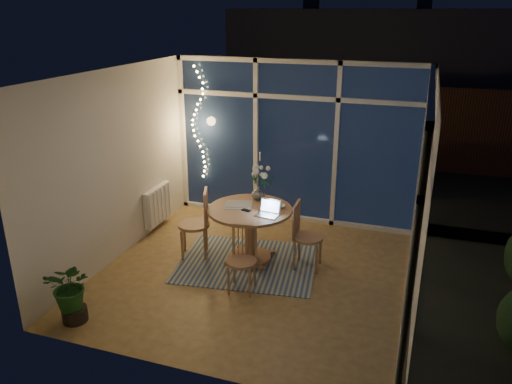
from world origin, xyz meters
TOP-DOWN VIEW (x-y plane):
  - floor at (0.00, 0.00)m, footprint 4.00×4.00m
  - ceiling at (0.00, 0.00)m, footprint 4.00×4.00m
  - wall_back at (0.00, 2.00)m, footprint 4.00×0.04m
  - wall_front at (0.00, -2.00)m, footprint 4.00×0.04m
  - wall_left at (-2.00, 0.00)m, footprint 0.04×4.00m
  - wall_right at (2.00, 0.00)m, footprint 0.04×4.00m
  - window_wall_back at (0.00, 1.96)m, footprint 4.00×0.10m
  - window_wall_right at (1.96, 0.00)m, footprint 0.10×4.00m
  - radiator at (-1.94, 0.90)m, footprint 0.10×0.70m
  - fairy_lights at (-1.65, 1.88)m, footprint 0.24×0.10m
  - garden_patio at (0.50, 5.00)m, footprint 12.00×6.00m
  - garden_fence at (0.00, 5.50)m, footprint 11.00×0.08m
  - neighbour_roof at (0.30, 8.50)m, footprint 7.00×3.00m
  - garden_shrubs at (-0.80, 3.40)m, footprint 0.90×0.90m
  - rug at (-0.20, 0.24)m, footprint 2.04×1.72m
  - dining_table at (-0.20, 0.34)m, footprint 1.28×1.28m
  - chair_left at (-0.99, 0.23)m, footprint 0.59×0.59m
  - chair_right at (0.60, 0.41)m, footprint 0.44×0.44m
  - chair_front at (-0.03, -0.44)m, footprint 0.43×0.43m
  - laptop at (0.10, 0.18)m, footprint 0.31×0.28m
  - flower_vase at (-0.20, 0.70)m, footprint 0.23×0.23m
  - bowl at (0.17, 0.51)m, footprint 0.17×0.17m
  - newspapers at (-0.42, 0.41)m, footprint 0.42×0.37m
  - phone at (-0.22, 0.26)m, footprint 0.13×0.09m
  - potted_plant at (-1.59, -1.65)m, footprint 0.62×0.56m

SIDE VIEW (x-z plane):
  - garden_patio at x=0.50m, z-range -0.11..-0.01m
  - floor at x=0.00m, z-range 0.00..0.00m
  - rug at x=-0.20m, z-range 0.00..0.01m
  - potted_plant at x=-1.59m, z-range 0.00..0.76m
  - dining_table at x=-0.20m, z-range 0.00..0.78m
  - radiator at x=-1.94m, z-range 0.11..0.69m
  - chair_front at x=-0.03m, z-range 0.00..0.85m
  - garden_shrubs at x=-0.80m, z-range 0.00..0.90m
  - chair_right at x=0.60m, z-range 0.00..0.93m
  - chair_left at x=-0.99m, z-range 0.00..1.00m
  - phone at x=-0.22m, z-range 0.78..0.79m
  - newspapers at x=-0.42m, z-range 0.78..0.79m
  - bowl at x=0.17m, z-range 0.78..0.82m
  - laptop at x=0.10m, z-range 0.78..0.99m
  - flower_vase at x=-0.20m, z-range 0.78..0.99m
  - garden_fence at x=0.00m, z-range 0.00..1.80m
  - wall_back at x=0.00m, z-range 0.00..2.60m
  - wall_front at x=0.00m, z-range 0.00..2.60m
  - wall_left at x=-2.00m, z-range 0.00..2.60m
  - wall_right at x=2.00m, z-range 0.00..2.60m
  - window_wall_back at x=0.00m, z-range 0.00..2.60m
  - window_wall_right at x=1.96m, z-range 0.00..2.60m
  - fairy_lights at x=-1.65m, z-range 0.60..2.45m
  - neighbour_roof at x=0.30m, z-range 1.10..3.30m
  - ceiling at x=0.00m, z-range 2.60..2.60m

